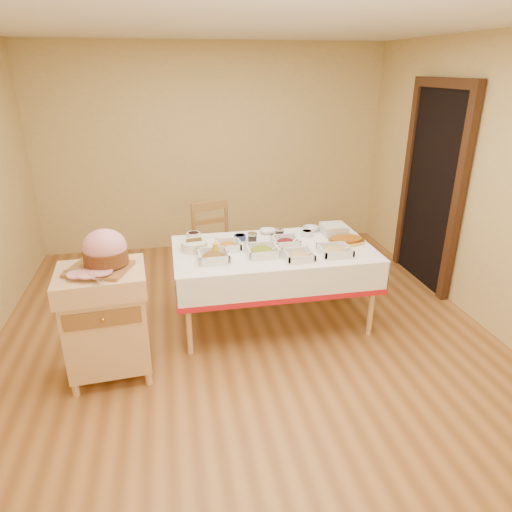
{
  "coord_description": "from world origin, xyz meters",
  "views": [
    {
      "loc": [
        -0.61,
        -3.49,
        2.29
      ],
      "look_at": [
        0.12,
        0.2,
        0.73
      ],
      "focal_mm": 32.0,
      "sensor_mm": 36.0,
      "label": 1
    }
  ],
  "objects": [
    {
      "name": "butcher_cart",
      "position": [
        -1.15,
        -0.27,
        0.52
      ],
      "size": [
        0.68,
        0.58,
        0.91
      ],
      "color": "#E0B07B",
      "rests_on": "ground"
    },
    {
      "name": "small_bowl_right",
      "position": [
        0.69,
        0.54,
        0.79
      ],
      "size": [
        0.11,
        0.11,
        0.06
      ],
      "color": "silver",
      "rests_on": "dining_table"
    },
    {
      "name": "serving_dish_f",
      "position": [
        0.43,
        0.33,
        0.8
      ],
      "size": [
        0.24,
        0.23,
        0.11
      ],
      "color": "silver",
      "rests_on": "dining_table"
    },
    {
      "name": "bowl_small_imported",
      "position": [
        0.77,
        0.67,
        0.78
      ],
      "size": [
        0.19,
        0.19,
        0.05
      ],
      "primitive_type": "imported",
      "rotation": [
        0.0,
        0.0,
        -0.22
      ],
      "color": "silver",
      "rests_on": "dining_table"
    },
    {
      "name": "ham_on_board",
      "position": [
        -1.1,
        -0.23,
        1.04
      ],
      "size": [
        0.45,
        0.43,
        0.3
      ],
      "color": "olive",
      "rests_on": "butcher_cart"
    },
    {
      "name": "serving_dish_d",
      "position": [
        0.8,
        0.05,
        0.79
      ],
      "size": [
        0.27,
        0.27,
        0.1
      ],
      "color": "silver",
      "rests_on": "dining_table"
    },
    {
      "name": "serving_dish_c",
      "position": [
        0.46,
        0.01,
        0.79
      ],
      "size": [
        0.24,
        0.24,
        0.1
      ],
      "color": "silver",
      "rests_on": "dining_table"
    },
    {
      "name": "plate_stack",
      "position": [
        0.97,
        0.55,
        0.81
      ],
      "size": [
        0.24,
        0.24,
        0.1
      ],
      "color": "silver",
      "rests_on": "dining_table"
    },
    {
      "name": "small_bowl_left",
      "position": [
        -0.4,
        0.69,
        0.79
      ],
      "size": [
        0.13,
        0.13,
        0.06
      ],
      "color": "silver",
      "rests_on": "dining_table"
    },
    {
      "name": "doorway",
      "position": [
        2.2,
        0.9,
        1.11
      ],
      "size": [
        0.09,
        1.1,
        2.2
      ],
      "color": "black",
      "rests_on": "ground"
    },
    {
      "name": "preserve_jar_left",
      "position": [
        0.13,
        0.43,
        0.81
      ],
      "size": [
        0.09,
        0.09,
        0.11
      ],
      "color": "silver",
      "rests_on": "dining_table"
    },
    {
      "name": "dining_chair",
      "position": [
        -0.15,
        1.03,
        0.51
      ],
      "size": [
        0.54,
        0.53,
        0.99
      ],
      "color": "olive",
      "rests_on": "ground"
    },
    {
      "name": "serving_dish_a",
      "position": [
        -0.27,
        0.11,
        0.8
      ],
      "size": [
        0.27,
        0.26,
        0.11
      ],
      "color": "silver",
      "rests_on": "dining_table"
    },
    {
      "name": "dining_table",
      "position": [
        0.3,
        0.3,
        0.6
      ],
      "size": [
        1.82,
        1.02,
        0.76
      ],
      "color": "#E0B07B",
      "rests_on": "ground"
    },
    {
      "name": "serving_dish_b",
      "position": [
        0.17,
        0.16,
        0.8
      ],
      "size": [
        0.27,
        0.27,
        0.11
      ],
      "color": "silver",
      "rests_on": "dining_table"
    },
    {
      "name": "room_shell",
      "position": [
        0.0,
        0.0,
        1.3
      ],
      "size": [
        5.0,
        5.0,
        5.0
      ],
      "color": "#9C6330",
      "rests_on": "ground"
    },
    {
      "name": "brass_platter",
      "position": [
        1.01,
        0.31,
        0.78
      ],
      "size": [
        0.35,
        0.25,
        0.05
      ],
      "color": "gold",
      "rests_on": "dining_table"
    },
    {
      "name": "preserve_jar_right",
      "position": [
        0.41,
        0.53,
        0.81
      ],
      "size": [
        0.09,
        0.09,
        0.11
      ],
      "color": "silver",
      "rests_on": "dining_table"
    },
    {
      "name": "small_bowl_mid",
      "position": [
        0.03,
        0.56,
        0.79
      ],
      "size": [
        0.12,
        0.12,
        0.05
      ],
      "color": "navy",
      "rests_on": "dining_table"
    },
    {
      "name": "serving_dish_e",
      "position": [
        -0.11,
        0.35,
        0.79
      ],
      "size": [
        0.23,
        0.22,
        0.1
      ],
      "color": "silver",
      "rests_on": "dining_table"
    },
    {
      "name": "bowl_white_imported",
      "position": [
        0.34,
        0.7,
        0.78
      ],
      "size": [
        0.18,
        0.18,
        0.04
      ],
      "primitive_type": "imported",
      "rotation": [
        0.0,
        0.0,
        -0.2
      ],
      "color": "silver",
      "rests_on": "dining_table"
    },
    {
      "name": "bread_basket",
      "position": [
        -0.41,
        0.38,
        0.8
      ],
      "size": [
        0.23,
        0.23,
        0.1
      ],
      "color": "silver",
      "rests_on": "dining_table"
    },
    {
      "name": "mustard_bottle",
      "position": [
        -0.24,
        0.19,
        0.83
      ],
      "size": [
        0.05,
        0.05,
        0.15
      ],
      "color": "yellow",
      "rests_on": "dining_table"
    }
  ]
}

